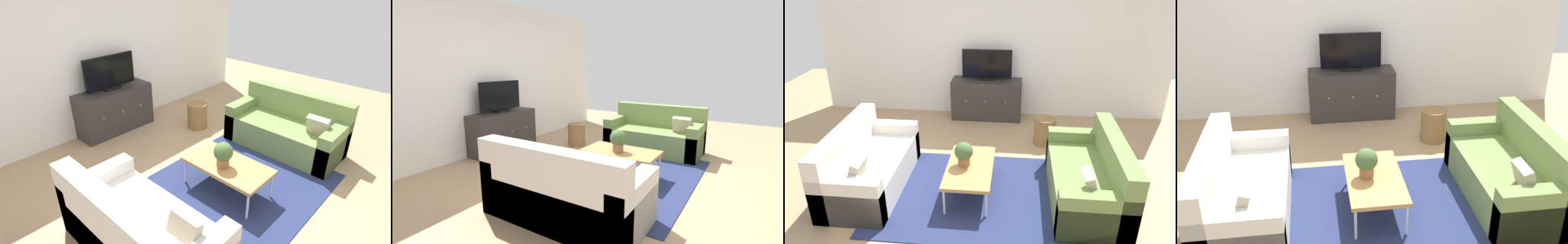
# 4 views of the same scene
# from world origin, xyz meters

# --- Properties ---
(ground_plane) EXTENTS (10.00, 10.00, 0.00)m
(ground_plane) POSITION_xyz_m (0.00, 0.00, 0.00)
(ground_plane) COLOR tan
(wall_back) EXTENTS (6.40, 0.12, 2.70)m
(wall_back) POSITION_xyz_m (0.00, 2.55, 1.35)
(wall_back) COLOR white
(wall_back) RESTS_ON ground_plane
(area_rug) EXTENTS (2.50, 1.90, 0.01)m
(area_rug) POSITION_xyz_m (0.00, -0.15, 0.01)
(area_rug) COLOR navy
(area_rug) RESTS_ON ground_plane
(couch_left_side) EXTENTS (0.82, 1.66, 0.83)m
(couch_left_side) POSITION_xyz_m (-1.43, -0.10, 0.28)
(couch_left_side) COLOR silver
(couch_left_side) RESTS_ON ground_plane
(couch_right_side) EXTENTS (0.82, 1.66, 0.83)m
(couch_right_side) POSITION_xyz_m (1.43, -0.10, 0.28)
(couch_right_side) COLOR olive
(couch_right_side) RESTS_ON ground_plane
(coffee_table) EXTENTS (0.57, 1.03, 0.39)m
(coffee_table) POSITION_xyz_m (-0.07, -0.11, 0.36)
(coffee_table) COLOR #B7844C
(coffee_table) RESTS_ON ground_plane
(potted_plant) EXTENTS (0.23, 0.23, 0.31)m
(potted_plant) POSITION_xyz_m (-0.14, -0.10, 0.56)
(potted_plant) COLOR #936042
(potted_plant) RESTS_ON coffee_table
(tv_console) EXTENTS (1.26, 0.47, 0.73)m
(tv_console) POSITION_xyz_m (-0.06, 2.27, 0.37)
(tv_console) COLOR #332D2B
(tv_console) RESTS_ON ground_plane
(flat_screen_tv) EXTENTS (0.88, 0.16, 0.55)m
(flat_screen_tv) POSITION_xyz_m (-0.06, 2.29, 1.01)
(flat_screen_tv) COLOR black
(flat_screen_tv) RESTS_ON tv_console
(wicker_basket) EXTENTS (0.34, 0.34, 0.44)m
(wicker_basket) POSITION_xyz_m (0.95, 1.33, 0.22)
(wicker_basket) COLOR olive
(wicker_basket) RESTS_ON ground_plane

